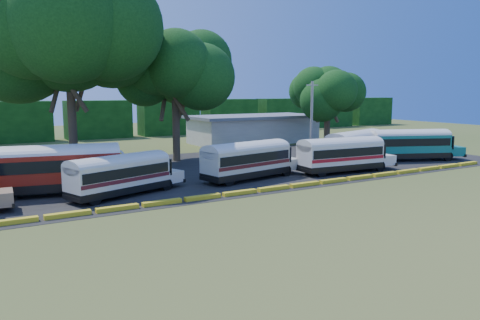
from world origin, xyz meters
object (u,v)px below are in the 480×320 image
bus_cream_west (121,173)px  bus_white_red (343,153)px  bus_red (58,166)px  tree_west (68,39)px  bus_teal (411,143)px

bus_cream_west → bus_white_red: 20.45m
bus_red → tree_west: tree_west is taller
bus_white_red → tree_west: bearing=149.9°
bus_cream_west → tree_west: 17.31m
bus_cream_west → bus_teal: bus_teal is taller
tree_west → bus_cream_west: bearing=-87.6°
bus_red → bus_white_red: bus_red is taller
bus_teal → tree_west: tree_west is taller
bus_red → bus_teal: size_ratio=1.08×
bus_teal → tree_west: size_ratio=0.61×
tree_west → bus_teal: bearing=-20.9°
bus_white_red → bus_teal: size_ratio=0.96×
tree_west → bus_white_red: bearing=-34.5°
bus_teal → tree_west: (-32.70, 12.46, 10.35)m
bus_cream_west → bus_white_red: bearing=-21.3°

